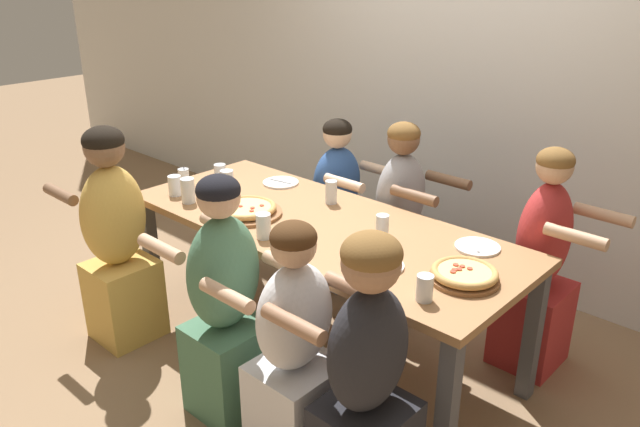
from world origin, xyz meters
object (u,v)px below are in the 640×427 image
drinking_glass_g (425,288)px  diner_near_left (117,244)px  empty_plate_c (281,183)px  drinking_glass_d (188,192)px  drinking_glass_f (227,183)px  diner_near_right (366,386)px  diner_far_midleft (337,210)px  diner_near_midright (295,357)px  diner_far_center (400,226)px  diner_far_right (540,271)px  diner_near_center (226,310)px  empty_plate_b (380,266)px  drinking_glass_a (264,228)px  pizza_board_main (464,275)px  drinking_glass_e (331,194)px  empty_plate_a (477,247)px  drinking_glass_h (175,187)px  drinking_glass_c (382,229)px  pizza_board_second (247,210)px

drinking_glass_g → diner_near_left: diner_near_left is taller
empty_plate_c → drinking_glass_d: drinking_glass_d is taller
drinking_glass_f → diner_near_right: size_ratio=0.11×
diner_far_midleft → diner_near_midright: bearing=35.1°
diner_far_center → diner_far_right: bearing=90.0°
diner_near_center → diner_near_midright: bearing=-90.0°
empty_plate_b → drinking_glass_a: (-0.60, -0.14, 0.05)m
pizza_board_main → drinking_glass_a: bearing=-163.5°
diner_far_right → diner_far_midleft: diner_far_right is taller
diner_near_midright → drinking_glass_e: bearing=34.0°
empty_plate_c → drinking_glass_a: bearing=-50.0°
drinking_glass_e → diner_far_right: 1.16m
drinking_glass_e → diner_near_midright: (0.61, -0.90, -0.31)m
drinking_glass_a → diner_near_left: bearing=-157.5°
empty_plate_c → diner_far_center: bearing=32.2°
drinking_glass_a → diner_near_center: diner_near_center is taller
pizza_board_main → empty_plate_a: bearing=110.1°
drinking_glass_f → drinking_glass_h: drinking_glass_f is taller
drinking_glass_c → drinking_glass_f: bearing=-175.5°
drinking_glass_g → drinking_glass_a: bearing=-178.1°
empty_plate_c → diner_far_midleft: bearing=73.1°
drinking_glass_d → drinking_glass_f: (0.03, 0.25, -0.01)m
drinking_glass_a → empty_plate_b: bearing=12.9°
empty_plate_c → diner_near_right: bearing=-33.4°
drinking_glass_c → drinking_glass_e: size_ratio=0.98×
diner_far_center → empty_plate_a: bearing=61.8°
pizza_board_main → empty_plate_a: (-0.12, 0.32, -0.02)m
diner_far_center → diner_near_right: size_ratio=0.99×
drinking_glass_a → diner_far_midleft: bearing=111.4°
pizza_board_main → drinking_glass_a: (-0.94, -0.28, 0.02)m
pizza_board_main → drinking_glass_g: drinking_glass_g is taller
diner_far_right → diner_near_midright: bearing=-18.5°
pizza_board_main → drinking_glass_h: bearing=-172.6°
empty_plate_b → drinking_glass_c: 0.29m
diner_near_right → drinking_glass_f: bearing=67.8°
drinking_glass_g → drinking_glass_h: drinking_glass_h is taller
drinking_glass_g → diner_far_midleft: size_ratio=0.10×
drinking_glass_e → drinking_glass_a: bearing=-83.4°
drinking_glass_a → drinking_glass_g: drinking_glass_a is taller
drinking_glass_c → empty_plate_a: bearing=30.2°
empty_plate_b → empty_plate_c: 1.19m
pizza_board_main → drinking_glass_a: size_ratio=2.38×
diner_far_center → diner_near_left: diner_near_left is taller
drinking_glass_g → diner_far_right: 0.99m
drinking_glass_f → diner_near_midright: size_ratio=0.12×
pizza_board_second → drinking_glass_e: size_ratio=2.90×
empty_plate_a → drinking_glass_g: size_ratio=1.93×
empty_plate_a → drinking_glass_d: size_ratio=1.52×
drinking_glass_h → diner_far_center: bearing=45.5°
diner_near_left → diner_far_midleft: size_ratio=1.12×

